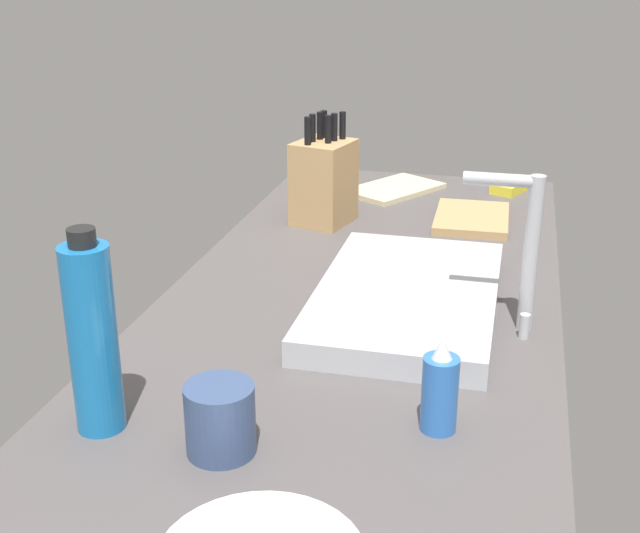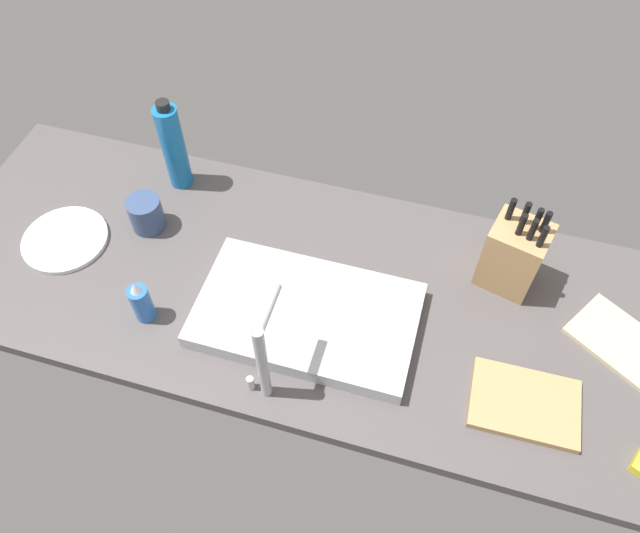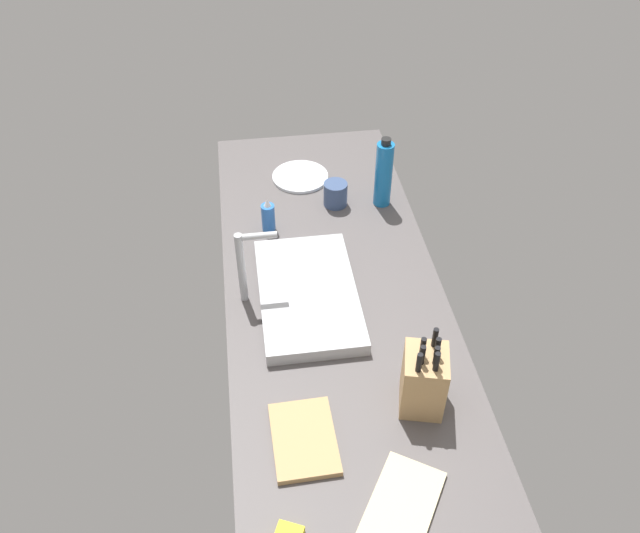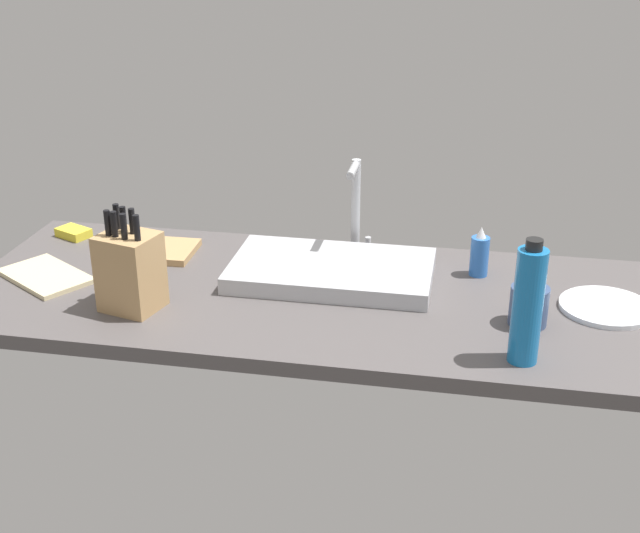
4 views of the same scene
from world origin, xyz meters
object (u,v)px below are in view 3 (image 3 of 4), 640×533
Objects in this scene: cutting_board at (304,439)px; dish_towel at (402,504)px; faucet at (245,262)px; soap_bottle at (268,216)px; coffee_mug at (335,194)px; dinner_plate at (300,177)px; knife_block at (424,380)px; water_bottle at (384,174)px; sink_basin at (308,294)px.

dish_towel is at bearing -134.81° from cutting_board.
faucet is 1.13× the size of cutting_board.
soap_bottle is 0.55× the size of dish_towel.
coffee_mug is at bearing -37.79° from faucet.
faucet is 1.19× the size of dinner_plate.
soap_bottle is at bearing 37.76° from knife_block.
soap_bottle is 107.93cm from dish_towel.
dinner_plate is 0.91× the size of dish_towel.
cutting_board is 115.22cm from dinner_plate.
coffee_mug is (1.60, 16.71, -8.13)cm from water_bottle.
dinner_plate is at bearing 30.48° from coffee_mug.
coffee_mug reaches higher than cutting_board.
knife_block is 33.67cm from cutting_board.
sink_basin is 1.86× the size of water_bottle.
soap_bottle is at bearing 114.06° from coffee_mug.
sink_basin is at bearing 44.60° from knife_block.
water_bottle is at bearing -125.74° from dinner_plate.
coffee_mug is at bearing 84.54° from water_bottle.
sink_basin is 49.54cm from coffee_mug.
knife_block is 0.90× the size of water_bottle.
dish_towel is (-20.22, -20.36, -0.30)cm from cutting_board.
cutting_board is 0.96× the size of dish_towel.
sink_basin is at bearing 10.61° from dish_towel.
knife_block is 1.07× the size of cutting_board.
coffee_mug is at bearing -13.50° from cutting_board.
dish_towel is at bearing -176.67° from dinner_plate.
dish_towel is 2.61× the size of coffee_mug.
knife_block is 84.81cm from soap_bottle.
dish_towel is at bearing -169.39° from sink_basin.
soap_bottle is 0.48× the size of water_bottle.
dinner_plate is at bearing 54.26° from water_bottle.
cutting_board is 28.69cm from dish_towel.
dinner_plate is at bearing -4.61° from sink_basin.
coffee_mug is (116.66, -2.80, 3.85)cm from dish_towel.
faucet is at bearing 80.09° from sink_basin.
faucet reaches higher than sink_basin.
coffee_mug is (46.87, -15.88, 2.34)cm from sink_basin.
water_bottle reaches higher than dinner_plate.
faucet is 56.25cm from coffee_mug.
cutting_board is at bearing 171.65° from sink_basin.
water_bottle is at bearing -50.23° from faucet.
dish_towel is (-27.71, 11.36, -8.77)cm from knife_block.
dinner_plate is 2.38× the size of coffee_mug.
water_bottle is (94.84, -39.87, 11.68)cm from cutting_board.
sink_basin is 5.57× the size of coffee_mug.
water_bottle is (9.55, -41.67, 7.06)cm from soap_bottle.
coffee_mug is (43.72, -33.90, -10.16)cm from faucet.
sink_basin is 56.76cm from water_bottle.
water_bottle reaches higher than soap_bottle.
coffee_mug is (-18.09, -10.65, 3.85)cm from dinner_plate.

